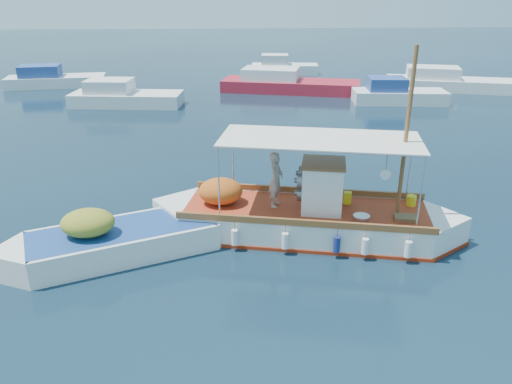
{
  "coord_description": "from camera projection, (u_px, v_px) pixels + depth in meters",
  "views": [
    {
      "loc": [
        -1.81,
        -12.74,
        6.85
      ],
      "look_at": [
        -1.0,
        0.0,
        1.58
      ],
      "focal_mm": 35.0,
      "sensor_mm": 36.0,
      "label": 1
    }
  ],
  "objects": [
    {
      "name": "ground",
      "position": [
        290.0,
        241.0,
        14.47
      ],
      "size": [
        160.0,
        160.0,
        0.0
      ],
      "primitive_type": "plane",
      "color": "black",
      "rests_on": "ground"
    },
    {
      "name": "fishing_caique",
      "position": [
        303.0,
        219.0,
        14.73
      ],
      "size": [
        9.14,
        3.9,
        5.7
      ],
      "rotation": [
        0.0,
        0.0,
        -0.21
      ],
      "color": "white",
      "rests_on": "ground"
    },
    {
      "name": "dinghy",
      "position": [
        121.0,
        242.0,
        13.71
      ],
      "size": [
        6.36,
        3.58,
        1.67
      ],
      "rotation": [
        0.0,
        0.0,
        0.37
      ],
      "color": "white",
      "rests_on": "ground"
    },
    {
      "name": "bg_boat_nw",
      "position": [
        123.0,
        98.0,
        30.85
      ],
      "size": [
        6.97,
        3.15,
        1.8
      ],
      "rotation": [
        0.0,
        0.0,
        -0.11
      ],
      "color": "silver",
      "rests_on": "ground"
    },
    {
      "name": "bg_boat_n",
      "position": [
        286.0,
        85.0,
        34.97
      ],
      "size": [
        9.91,
        5.11,
        1.8
      ],
      "rotation": [
        0.0,
        0.0,
        -0.26
      ],
      "color": "#A71B2B",
      "rests_on": "ground"
    },
    {
      "name": "bg_boat_ne",
      "position": [
        396.0,
        95.0,
        31.54
      ],
      "size": [
        5.92,
        2.75,
        1.8
      ],
      "rotation": [
        0.0,
        0.0,
        -0.1
      ],
      "color": "silver",
      "rests_on": "ground"
    },
    {
      "name": "bg_boat_e",
      "position": [
        447.0,
        83.0,
        35.53
      ],
      "size": [
        9.25,
        4.95,
        1.8
      ],
      "rotation": [
        0.0,
        0.0,
        -0.28
      ],
      "color": "silver",
      "rests_on": "ground"
    },
    {
      "name": "bg_boat_far_w",
      "position": [
        53.0,
        80.0,
        36.57
      ],
      "size": [
        7.15,
        3.16,
        1.8
      ],
      "rotation": [
        0.0,
        0.0,
        0.13
      ],
      "color": "silver",
      "rests_on": "ground"
    },
    {
      "name": "bg_boat_far_n",
      "position": [
        282.0,
        68.0,
        42.12
      ],
      "size": [
        5.72,
        2.56,
        1.8
      ],
      "rotation": [
        0.0,
        0.0,
        -0.1
      ],
      "color": "silver",
      "rests_on": "ground"
    }
  ]
}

